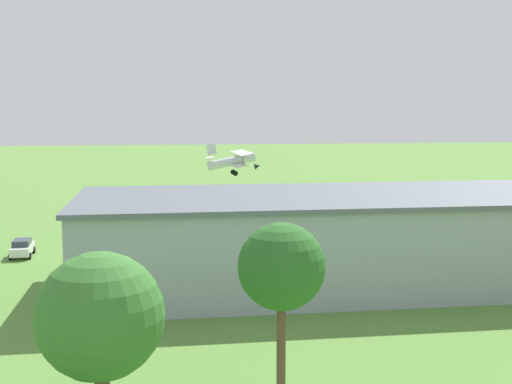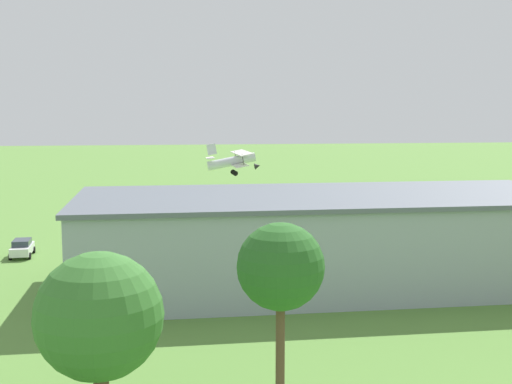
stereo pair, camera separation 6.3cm
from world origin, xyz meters
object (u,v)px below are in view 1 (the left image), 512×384
hangar (329,238)px  person_watching_takeoff (128,235)px  biplane (234,161)px  person_walking_on_apron (449,230)px  person_by_parked_cars (470,228)px  tree_behind_hangar_right (100,317)px  car_black (99,246)px  tree_by_windsock (282,268)px  car_white (22,248)px

hangar → person_watching_takeoff: bearing=-48.0°
biplane → person_walking_on_apron: bearing=147.5°
biplane → person_by_parked_cars: size_ratio=5.62×
biplane → tree_behind_hangar_right: (11.79, 53.48, -2.66)m
biplane → person_by_parked_cars: bearing=153.4°
car_black → tree_by_windsock: size_ratio=0.49×
car_black → car_white: car_white is taller
tree_by_windsock → car_white: bearing=-63.7°
car_black → tree_behind_hangar_right: 36.82m
car_white → tree_behind_hangar_right: tree_behind_hangar_right is taller
hangar → person_walking_on_apron: bearing=-137.2°
person_walking_on_apron → tree_behind_hangar_right: bearing=49.2°
hangar → car_black: hangar is taller
person_watching_takeoff → person_walking_on_apron: bearing=176.5°
biplane → tree_behind_hangar_right: biplane is taller
car_white → person_walking_on_apron: bearing=-176.2°
hangar → car_black: 23.81m
hangar → person_by_parked_cars: hangar is taller
hangar → biplane: 31.25m
biplane → person_walking_on_apron: biplane is taller
tree_by_windsock → biplane: bearing=-94.3°
person_by_parked_cars → biplane: bearing=-26.6°
biplane → person_watching_takeoff: 18.68m
tree_behind_hangar_right → car_black: bearing=-84.8°
hangar → car_white: size_ratio=9.54×
person_watching_takeoff → tree_behind_hangar_right: size_ratio=0.22×
hangar → person_walking_on_apron: hangar is taller
biplane → hangar: bearing=97.8°
person_by_parked_cars → tree_behind_hangar_right: size_ratio=0.20×
car_white → biplane: bearing=-142.6°
person_watching_takeoff → tree_by_windsock: (-8.60, 42.18, 6.18)m
car_black → person_walking_on_apron: bearing=-175.5°
hangar → biplane: biplane is taller
car_black → person_watching_takeoff: bearing=-115.9°
person_walking_on_apron → person_watching_takeoff: (34.77, -2.15, 0.03)m
hangar → biplane: size_ratio=4.44×
car_black → person_by_parked_cars: 40.62m
car_white → hangar: bearing=152.8°
biplane → tree_behind_hangar_right: 54.83m
car_black → person_watching_takeoff: 5.67m
hangar → tree_by_windsock: 25.09m
car_white → person_by_parked_cars: size_ratio=2.62×
car_black → tree_behind_hangar_right: bearing=95.2°
tree_by_windsock → car_black: bearing=-73.4°
biplane → person_by_parked_cars: (-25.28, 12.68, -6.91)m
person_by_parked_cars → car_white: bearing=5.3°
car_white → car_black: bearing=-179.8°
car_white → person_watching_takeoff: 10.96m
tree_behind_hangar_right → person_by_parked_cars: bearing=-132.3°
hangar → car_black: size_ratio=8.93×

